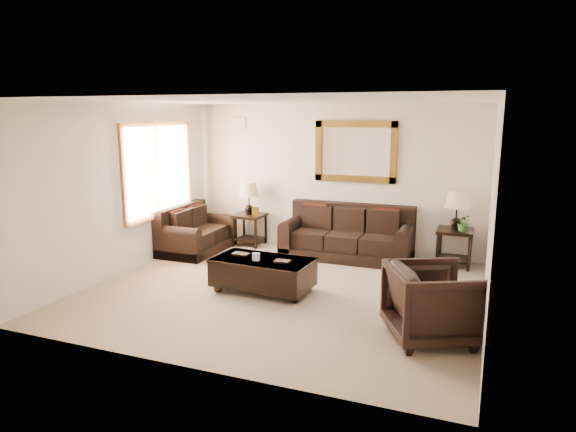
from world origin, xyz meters
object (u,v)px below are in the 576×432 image
at_px(sofa, 348,239).
at_px(end_table_right, 456,218).
at_px(coffee_table, 263,271).
at_px(loveseat, 194,235).
at_px(end_table_left, 249,204).
at_px(armchair, 433,300).

distance_m(sofa, end_table_right, 1.88).
bearing_deg(sofa, coffee_table, -106.97).
distance_m(end_table_right, coffee_table, 3.44).
relative_size(loveseat, end_table_left, 1.22).
height_order(end_table_left, coffee_table, end_table_left).
bearing_deg(armchair, sofa, 4.38).
bearing_deg(armchair, coffee_table, 45.96).
relative_size(sofa, armchair, 2.38).
bearing_deg(coffee_table, loveseat, 146.42).
bearing_deg(end_table_right, loveseat, -170.56).
xyz_separation_m(end_table_right, coffee_table, (-2.48, -2.31, -0.53)).
bearing_deg(coffee_table, armchair, -14.55).
relative_size(sofa, coffee_table, 1.55).
xyz_separation_m(end_table_right, armchair, (-0.04, -3.09, -0.36)).
bearing_deg(armchair, end_table_right, -27.14).
height_order(sofa, end_table_right, end_table_right).
distance_m(end_table_left, coffee_table, 2.72).
distance_m(end_table_left, armchair, 4.89).
bearing_deg(sofa, end_table_left, 176.39).
relative_size(sofa, loveseat, 1.50).
distance_m(end_table_right, armchair, 3.11).
bearing_deg(end_table_left, armchair, -39.41).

